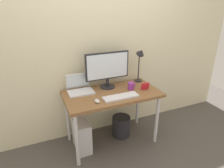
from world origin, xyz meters
TOP-DOWN VIEW (x-y plane):
  - ground_plane at (0.00, 0.00)m, footprint 6.00×6.00m
  - back_wall at (0.00, 0.38)m, footprint 4.40×0.04m
  - desk at (0.00, 0.00)m, footprint 1.21×0.63m
  - monitor at (0.01, 0.18)m, footprint 0.59×0.20m
  - laptop at (-0.37, 0.20)m, footprint 0.32×0.27m
  - desk_lamp at (0.51, 0.19)m, footprint 0.11×0.16m
  - keyboard at (0.04, -0.18)m, footprint 0.44×0.14m
  - mouse at (-0.26, -0.17)m, footprint 0.06×0.09m
  - coffee_mug at (0.27, -0.00)m, footprint 0.12×0.08m
  - photo_frame at (0.44, -0.08)m, footprint 0.11×0.03m
  - computer_tower at (-0.43, 0.02)m, footprint 0.18×0.36m
  - wastebasket at (0.17, 0.07)m, footprint 0.26×0.26m

SIDE VIEW (x-z plane):
  - ground_plane at x=0.00m, z-range 0.00..0.00m
  - wastebasket at x=0.17m, z-range 0.00..0.30m
  - computer_tower at x=-0.43m, z-range 0.00..0.42m
  - desk at x=0.00m, z-range 0.30..1.05m
  - keyboard at x=0.04m, z-range 0.75..0.77m
  - mouse at x=-0.26m, z-range 0.75..0.78m
  - photo_frame at x=0.44m, z-range 0.75..0.84m
  - coffee_mug at x=0.27m, z-range 0.75..0.85m
  - laptop at x=-0.37m, z-range 0.69..0.92m
  - monitor at x=0.01m, z-range 0.79..1.27m
  - desk_lamp at x=0.51m, z-range 0.86..1.36m
  - back_wall at x=0.00m, z-range 0.00..2.60m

